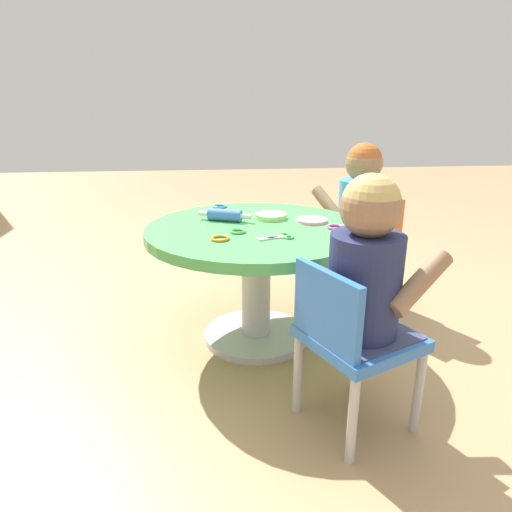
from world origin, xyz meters
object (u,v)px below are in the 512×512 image
object	(u,v)px
seated_child_right	(360,198)
craft_scissors	(280,237)
child_chair_left	(351,338)
seated_child_left	(367,264)
craft_table	(256,255)
child_chair_right	(363,246)
rolling_pin	(225,215)

from	to	relation	value
seated_child_right	craft_scissors	bearing A→B (deg)	136.81
child_chair_left	seated_child_left	distance (m)	0.23
seated_child_right	seated_child_left	bearing A→B (deg)	163.15
craft_table	child_chair_right	xyz separation A→B (m)	(0.29, -0.55, -0.07)
craft_table	child_chair_right	distance (m)	0.62
child_chair_left	rolling_pin	xyz separation A→B (m)	(0.67, 0.34, 0.22)
craft_table	seated_child_right	world-z (taller)	seated_child_right
child_chair_right	craft_scissors	bearing A→B (deg)	133.47
craft_scissors	child_chair_right	bearing A→B (deg)	-46.53
child_chair_left	child_chair_right	xyz separation A→B (m)	(0.86, -0.32, 0.00)
seated_child_left	seated_child_right	distance (m)	0.92
child_chair_left	craft_scissors	size ratio (longest dim) A/B	3.79
seated_child_left	seated_child_right	bearing A→B (deg)	-16.85
child_chair_right	craft_scissors	world-z (taller)	child_chair_right
child_chair_left	rolling_pin	distance (m)	0.79
seated_child_left	child_chair_right	bearing A→B (deg)	-18.74
seated_child_right	child_chair_right	bearing A→B (deg)	-149.17
seated_child_left	craft_scissors	xyz separation A→B (m)	(0.39, 0.19, -0.03)
craft_table	craft_scissors	distance (m)	0.22
seated_child_left	rolling_pin	xyz separation A→B (m)	(0.66, 0.38, -0.01)
craft_scissors	child_chair_left	bearing A→B (deg)	-159.55
child_chair_left	craft_scissors	distance (m)	0.48
child_chair_right	seated_child_right	size ratio (longest dim) A/B	1.05
child_chair_left	rolling_pin	size ratio (longest dim) A/B	2.42
craft_scissors	rolling_pin	bearing A→B (deg)	35.87
rolling_pin	child_chair_right	bearing A→B (deg)	-74.23
seated_child_left	rolling_pin	world-z (taller)	seated_child_left
craft_table	seated_child_right	xyz separation A→B (m)	(0.32, -0.53, 0.15)
seated_child_left	craft_scissors	bearing A→B (deg)	25.67
craft_table	child_chair_left	size ratio (longest dim) A/B	1.63
child_chair_right	seated_child_right	xyz separation A→B (m)	(0.03, 0.02, 0.23)
seated_child_right	craft_scissors	world-z (taller)	seated_child_right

